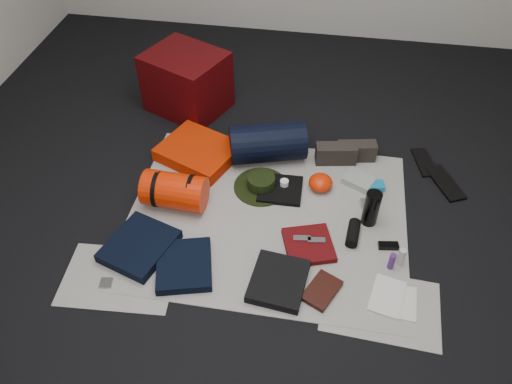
% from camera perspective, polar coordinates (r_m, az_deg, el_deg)
% --- Properties ---
extents(floor, '(4.50, 4.50, 0.02)m').
position_cam_1_polar(floor, '(2.92, 1.26, -2.99)').
color(floor, black).
rests_on(floor, ground).
extents(newspaper_mat, '(1.60, 1.30, 0.01)m').
position_cam_1_polar(newspaper_mat, '(2.91, 1.26, -2.82)').
color(newspaper_mat, '#B8B3AA').
rests_on(newspaper_mat, floor).
extents(newspaper_sheet_front_left, '(0.61, 0.44, 0.00)m').
position_cam_1_polar(newspaper_sheet_front_left, '(2.74, -15.37, -9.39)').
color(newspaper_sheet_front_left, '#B8B3AA').
rests_on(newspaper_sheet_front_left, floor).
extents(newspaper_sheet_front_right, '(0.60, 0.43, 0.00)m').
position_cam_1_polar(newspaper_sheet_front_right, '(2.63, 14.06, -12.55)').
color(newspaper_sheet_front_right, '#B8B3AA').
rests_on(newspaper_sheet_front_right, floor).
extents(red_cabinet, '(0.64, 0.60, 0.43)m').
position_cam_1_polar(red_cabinet, '(3.64, -7.91, 12.36)').
color(red_cabinet, '#450506').
rests_on(red_cabinet, floor).
extents(sleeping_pad, '(0.58, 0.53, 0.09)m').
position_cam_1_polar(sleeping_pad, '(3.28, -6.58, 4.61)').
color(sleeping_pad, red).
rests_on(sleeping_pad, newspaper_mat).
extents(stuff_sack, '(0.37, 0.23, 0.21)m').
position_cam_1_polar(stuff_sack, '(2.94, -9.28, 0.13)').
color(stuff_sack, red).
rests_on(stuff_sack, newspaper_mat).
extents(sack_strap_left, '(0.02, 0.22, 0.22)m').
position_cam_1_polar(sack_strap_left, '(2.97, -11.12, 0.37)').
color(sack_strap_left, black).
rests_on(sack_strap_left, newspaper_mat).
extents(sack_strap_right, '(0.03, 0.22, 0.22)m').
position_cam_1_polar(sack_strap_right, '(2.91, -7.40, -0.09)').
color(sack_strap_right, black).
rests_on(sack_strap_right, newspaper_mat).
extents(navy_duffel, '(0.53, 0.38, 0.25)m').
position_cam_1_polar(navy_duffel, '(3.20, 1.34, 5.65)').
color(navy_duffel, black).
rests_on(navy_duffel, newspaper_mat).
extents(boonie_brim, '(0.44, 0.44, 0.01)m').
position_cam_1_polar(boonie_brim, '(3.07, 0.59, 0.63)').
color(boonie_brim, black).
rests_on(boonie_brim, newspaper_mat).
extents(boonie_crown, '(0.17, 0.17, 0.07)m').
position_cam_1_polar(boonie_crown, '(3.04, 0.59, 1.19)').
color(boonie_crown, black).
rests_on(boonie_crown, boonie_brim).
extents(hiking_boot_left, '(0.27, 0.14, 0.13)m').
position_cam_1_polar(hiking_boot_left, '(3.25, 9.12, 4.35)').
color(hiking_boot_left, '#2C2722').
rests_on(hiking_boot_left, newspaper_mat).
extents(hiking_boot_right, '(0.26, 0.14, 0.12)m').
position_cam_1_polar(hiking_boot_right, '(3.30, 11.42, 4.61)').
color(hiking_boot_right, '#2C2722').
rests_on(hiking_boot_right, newspaper_mat).
extents(flip_flop_left, '(0.16, 0.28, 0.01)m').
position_cam_1_polar(flip_flop_left, '(3.42, 18.66, 3.23)').
color(flip_flop_left, black).
rests_on(flip_flop_left, floor).
extents(flip_flop_right, '(0.24, 0.33, 0.02)m').
position_cam_1_polar(flip_flop_right, '(3.31, 20.80, 0.97)').
color(flip_flop_right, black).
rests_on(flip_flop_right, floor).
extents(trousers_navy_a, '(0.42, 0.45, 0.06)m').
position_cam_1_polar(trousers_navy_a, '(2.80, -13.17, -6.03)').
color(trousers_navy_a, black).
rests_on(trousers_navy_a, newspaper_mat).
extents(trousers_navy_b, '(0.36, 0.39, 0.05)m').
position_cam_1_polar(trousers_navy_b, '(2.68, -8.21, -8.31)').
color(trousers_navy_b, black).
rests_on(trousers_navy_b, newspaper_mat).
extents(trousers_charcoal, '(0.31, 0.34, 0.05)m').
position_cam_1_polar(trousers_charcoal, '(2.60, 2.57, -10.12)').
color(trousers_charcoal, black).
rests_on(trousers_charcoal, newspaper_mat).
extents(black_tshirt, '(0.27, 0.25, 0.03)m').
position_cam_1_polar(black_tshirt, '(3.05, 2.79, 0.30)').
color(black_tshirt, black).
rests_on(black_tshirt, newspaper_mat).
extents(red_shirt, '(0.32, 0.32, 0.03)m').
position_cam_1_polar(red_shirt, '(2.76, 6.03, -6.04)').
color(red_shirt, '#4F080B').
rests_on(red_shirt, newspaper_mat).
extents(orange_stuff_sack, '(0.16, 0.16, 0.10)m').
position_cam_1_polar(orange_stuff_sack, '(3.06, 7.39, 1.08)').
color(orange_stuff_sack, red).
rests_on(orange_stuff_sack, newspaper_mat).
extents(first_aid_pouch, '(0.22, 0.20, 0.04)m').
position_cam_1_polar(first_aid_pouch, '(3.15, 11.70, 1.28)').
color(first_aid_pouch, gray).
rests_on(first_aid_pouch, newspaper_mat).
extents(water_bottle, '(0.12, 0.12, 0.23)m').
position_cam_1_polar(water_bottle, '(2.87, 13.06, -1.81)').
color(water_bottle, black).
rests_on(water_bottle, newspaper_mat).
extents(speaker, '(0.08, 0.18, 0.07)m').
position_cam_1_polar(speaker, '(2.83, 11.04, -4.62)').
color(speaker, black).
rests_on(speaker, newspaper_mat).
extents(compact_camera, '(0.10, 0.08, 0.04)m').
position_cam_1_polar(compact_camera, '(3.03, 12.70, -1.26)').
color(compact_camera, '#A9AAAE').
rests_on(compact_camera, newspaper_mat).
extents(cyan_case, '(0.13, 0.10, 0.04)m').
position_cam_1_polar(cyan_case, '(3.14, 13.33, 0.67)').
color(cyan_case, '#1077A0').
rests_on(cyan_case, newspaper_mat).
extents(toiletry_purple, '(0.04, 0.04, 0.10)m').
position_cam_1_polar(toiletry_purple, '(2.73, 15.25, -7.64)').
color(toiletry_purple, '#492067').
rests_on(toiletry_purple, newspaper_mat).
extents(toiletry_clear, '(0.04, 0.04, 0.11)m').
position_cam_1_polar(toiletry_clear, '(2.76, 16.27, -7.10)').
color(toiletry_clear, '#B3B8B3').
rests_on(toiletry_clear, newspaper_mat).
extents(paperback_book, '(0.21, 0.25, 0.03)m').
position_cam_1_polar(paperback_book, '(2.60, 7.53, -11.10)').
color(paperback_book, black).
rests_on(paperback_book, newspaper_mat).
extents(map_booklet, '(0.20, 0.26, 0.01)m').
position_cam_1_polar(map_booklet, '(2.66, 14.78, -11.44)').
color(map_booklet, silver).
rests_on(map_booklet, newspaper_mat).
extents(map_printout, '(0.17, 0.21, 0.01)m').
position_cam_1_polar(map_printout, '(2.66, 16.17, -11.95)').
color(map_printout, silver).
rests_on(map_printout, newspaper_mat).
extents(sunglasses, '(0.12, 0.06, 0.03)m').
position_cam_1_polar(sunglasses, '(2.84, 14.88, -5.95)').
color(sunglasses, black).
rests_on(sunglasses, newspaper_mat).
extents(key_cluster, '(0.07, 0.07, 0.01)m').
position_cam_1_polar(key_cluster, '(2.73, -16.75, -9.92)').
color(key_cluster, '#A9AAAE').
rests_on(key_cluster, newspaper_mat).
extents(tape_roll, '(0.05, 0.05, 0.04)m').
position_cam_1_polar(tape_roll, '(3.05, 3.26, 1.06)').
color(tape_roll, white).
rests_on(tape_roll, black_tshirt).
extents(energy_bar_a, '(0.10, 0.05, 0.01)m').
position_cam_1_polar(energy_bar_a, '(2.76, 5.28, -5.31)').
color(energy_bar_a, '#A9AAAE').
rests_on(energy_bar_a, red_shirt).
extents(energy_bar_b, '(0.10, 0.05, 0.01)m').
position_cam_1_polar(energy_bar_b, '(2.76, 6.93, -5.50)').
color(energy_bar_b, '#A9AAAE').
rests_on(energy_bar_b, red_shirt).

